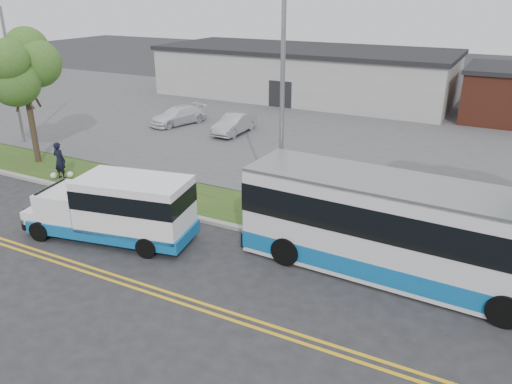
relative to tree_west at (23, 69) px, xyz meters
The scene contains 18 objects.
ground 13.43m from the tree_west, 14.93° to the right, with size 140.00×140.00×0.00m, color #28282B.
lane_line_north 14.83m from the tree_west, 30.43° to the right, with size 70.00×0.12×0.01m, color gold.
lane_line_south 14.97m from the tree_west, 31.49° to the right, with size 70.00×0.12×0.01m, color gold.
curb 13.19m from the tree_west, ahead, with size 80.00×0.30×0.15m, color #9E9B93.
verge 13.03m from the tree_west, ahead, with size 80.00×3.30×0.10m, color #254717.
parking_lot 18.98m from the tree_west, 48.99° to the left, with size 80.00×25.00×0.10m, color #4C4C4F.
commercial_building 24.72m from the tree_west, 75.85° to the left, with size 25.40×10.40×4.35m.
brick_wing 32.19m from the tree_west, 45.38° to the left, with size 6.30×7.30×3.90m.
tree_west is the anchor object (origin of this frame).
streetlight_near 15.01m from the tree_west, ahead, with size 0.35×1.53×9.50m.
streetlight_far 4.62m from the tree_west, 151.02° to the left, with size 0.35×1.53×8.00m.
shuttle_bus 12.10m from the tree_west, 25.10° to the right, with size 6.90×3.32×2.55m.
transit_bus 21.40m from the tree_west, ahead, with size 11.93×3.27×3.28m.
pedestrian 5.39m from the tree_west, 21.75° to the right, with size 0.68×0.45×1.87m, color black.
parked_car_a 12.91m from the tree_west, 56.31° to the left, with size 1.37×3.92×1.29m, color #A7AAAE.
parked_car_b 11.49m from the tree_west, 79.24° to the left, with size 1.74×4.27×1.24m, color white.
grocery_bag_left 5.90m from the tree_west, 27.65° to the right, with size 0.32×0.32×0.32m, color white.
grocery_bag_right 6.12m from the tree_west, 16.44° to the right, with size 0.32×0.32×0.32m, color white.
Camera 1 is at (10.93, -14.50, 8.90)m, focal length 35.00 mm.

